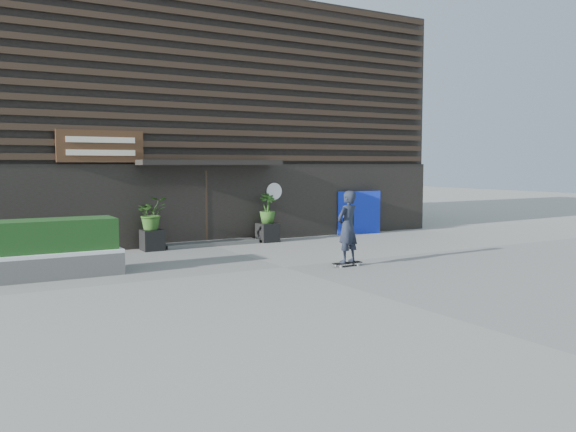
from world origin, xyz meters
TOP-DOWN VIEW (x-y plane):
  - ground at (0.00, 0.00)m, footprint 80.00×80.00m
  - entrance_step at (0.00, 4.60)m, footprint 3.00×0.80m
  - planter_pot_left at (-1.90, 4.40)m, footprint 0.60×0.60m
  - bamboo_left at (-1.90, 4.40)m, footprint 0.86×0.75m
  - planter_pot_right at (1.90, 4.40)m, footprint 0.60×0.60m
  - bamboo_right at (1.90, 4.40)m, footprint 0.54×0.54m
  - raised_bed at (-5.34, 1.58)m, footprint 3.50×1.20m
  - snow_layer at (-5.34, 1.58)m, footprint 3.50×1.20m
  - hedge at (-5.34, 1.58)m, footprint 3.30×1.00m
  - blue_tarp at (5.77, 4.70)m, footprint 1.62×0.48m
  - building at (-0.00, 9.96)m, footprint 18.00×11.00m
  - skateboarder at (1.40, -0.67)m, footprint 0.78×0.58m

SIDE VIEW (x-z plane):
  - ground at x=0.00m, z-range 0.00..0.00m
  - entrance_step at x=0.00m, z-range 0.00..0.12m
  - raised_bed at x=-5.34m, z-range 0.00..0.50m
  - planter_pot_left at x=-1.90m, z-range 0.00..0.60m
  - planter_pot_right at x=1.90m, z-range 0.00..0.60m
  - snow_layer at x=-5.34m, z-range 0.50..0.58m
  - blue_tarp at x=5.77m, z-range 0.00..1.54m
  - hedge at x=-5.34m, z-range 0.58..1.28m
  - skateboarder at x=1.40m, z-range 0.04..1.90m
  - bamboo_left at x=-1.90m, z-range 0.60..1.56m
  - bamboo_right at x=1.90m, z-range 0.60..1.56m
  - building at x=0.00m, z-range -0.01..7.99m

